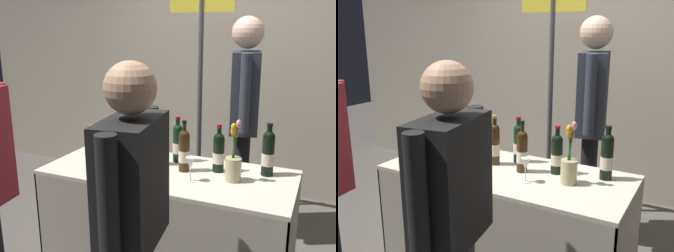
{
  "view_description": "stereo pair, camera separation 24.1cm",
  "coord_description": "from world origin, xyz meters",
  "views": [
    {
      "loc": [
        0.93,
        -2.14,
        1.7
      ],
      "look_at": [
        0.0,
        0.0,
        1.09
      ],
      "focal_mm": 40.78,
      "sensor_mm": 36.0,
      "label": 1
    },
    {
      "loc": [
        1.14,
        -2.04,
        1.7
      ],
      "look_at": [
        0.0,
        0.0,
        1.09
      ],
      "focal_mm": 40.78,
      "sensor_mm": 36.0,
      "label": 2
    }
  ],
  "objects": [
    {
      "name": "featured_wine_bottle",
      "position": [
        0.1,
        0.04,
        0.94
      ],
      "size": [
        0.07,
        0.07,
        0.34
      ],
      "color": "#38230F",
      "rests_on": "tasting_table"
    },
    {
      "name": "display_bottle_3",
      "position": [
        -0.01,
        0.19,
        0.93
      ],
      "size": [
        0.07,
        0.07,
        0.32
      ],
      "color": "black",
      "rests_on": "tasting_table"
    },
    {
      "name": "display_bottle_1",
      "position": [
        -0.42,
        -0.23,
        0.92
      ],
      "size": [
        0.08,
        0.08,
        0.32
      ],
      "color": "black",
      "rests_on": "tasting_table"
    },
    {
      "name": "flower_vase",
      "position": [
        0.43,
        0.0,
        0.91
      ],
      "size": [
        0.1,
        0.1,
        0.39
      ],
      "color": "tan",
      "rests_on": "tasting_table"
    },
    {
      "name": "booth_signpost",
      "position": [
        -0.16,
        1.1,
        1.29
      ],
      "size": [
        0.58,
        0.04,
        2.04
      ],
      "color": "#47474C",
      "rests_on": "ground_plane"
    },
    {
      "name": "display_bottle_2",
      "position": [
        0.6,
        0.18,
        0.94
      ],
      "size": [
        0.08,
        0.08,
        0.34
      ],
      "color": "black",
      "rests_on": "tasting_table"
    },
    {
      "name": "display_bottle_0",
      "position": [
        -0.13,
        0.07,
        0.94
      ],
      "size": [
        0.07,
        0.07,
        0.34
      ],
      "color": "#38230F",
      "rests_on": "tasting_table"
    },
    {
      "name": "wine_glass_near_vendor",
      "position": [
        -0.42,
        0.09,
        0.89
      ],
      "size": [
        0.06,
        0.06,
        0.13
      ],
      "color": "silver",
      "rests_on": "tasting_table"
    },
    {
      "name": "taster_foreground_right",
      "position": [
        0.2,
        -0.83,
        0.94
      ],
      "size": [
        0.26,
        0.57,
        1.58
      ],
      "rotation": [
        0.0,
        0.0,
        1.71
      ],
      "color": "#4C4233",
      "rests_on": "ground_plane"
    },
    {
      "name": "tasting_table",
      "position": [
        0.0,
        0.0,
        0.54
      ],
      "size": [
        1.61,
        0.69,
        0.79
      ],
      "color": "beige",
      "rests_on": "ground_plane"
    },
    {
      "name": "wine_glass_mid",
      "position": [
        0.19,
        -0.1,
        0.9
      ],
      "size": [
        0.07,
        0.07,
        0.15
      ],
      "color": "silver",
      "rests_on": "tasting_table"
    },
    {
      "name": "back_partition",
      "position": [
        0.0,
        1.77,
        1.59
      ],
      "size": [
        6.37,
        0.12,
        3.18
      ],
      "primitive_type": "cube",
      "color": "#B2A893",
      "rests_on": "ground_plane"
    },
    {
      "name": "display_bottle_4",
      "position": [
        0.3,
        0.12,
        0.93
      ],
      "size": [
        0.07,
        0.07,
        0.31
      ],
      "color": "black",
      "rests_on": "tasting_table"
    },
    {
      "name": "vendor_presenter",
      "position": [
        0.3,
        0.83,
        1.08
      ],
      "size": [
        0.29,
        0.55,
        1.79
      ],
      "rotation": [
        0.0,
        0.0,
        -1.36
      ],
      "color": "black",
      "rests_on": "ground_plane"
    }
  ]
}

